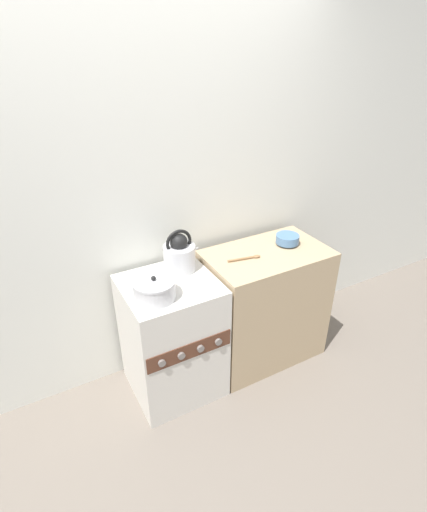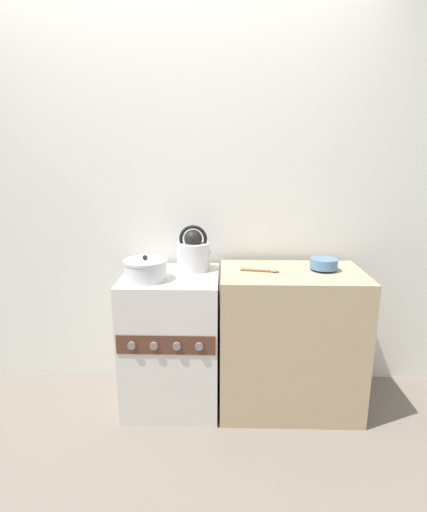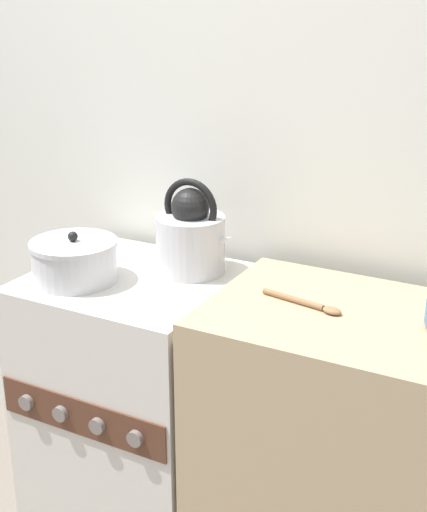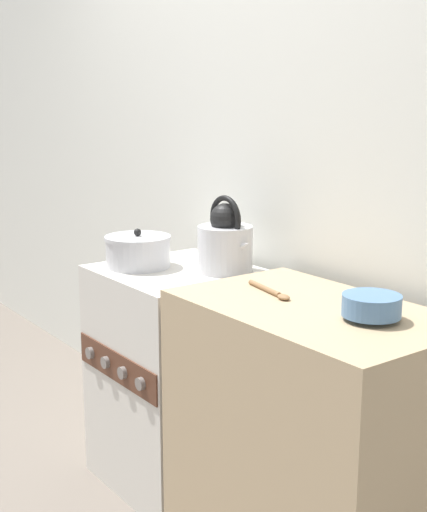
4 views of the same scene
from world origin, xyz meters
name	(u,v)px [view 2 (image 2 of 4)]	position (x,y,z in m)	size (l,w,h in m)	color
ground_plane	(168,427)	(0.00, 0.00, 0.00)	(12.00, 12.00, 0.00)	#70665B
wall_back	(176,197)	(0.00, 0.60, 1.25)	(7.00, 0.06, 2.50)	silver
stove	(172,340)	(0.00, 0.26, 0.42)	(0.56, 0.55, 0.83)	beige
counter	(289,340)	(0.71, 0.26, 0.43)	(0.83, 0.51, 0.86)	tan
kettle	(194,253)	(0.13, 0.38, 0.94)	(0.24, 0.20, 0.28)	silver
cooking_pot	(146,270)	(-0.13, 0.17, 0.89)	(0.24, 0.24, 0.14)	silver
enamel_bowl	(324,264)	(0.90, 0.29, 0.90)	(0.16, 0.16, 0.07)	#4C729E
wooden_spoon	(262,270)	(0.54, 0.25, 0.87)	(0.22, 0.06, 0.02)	olive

